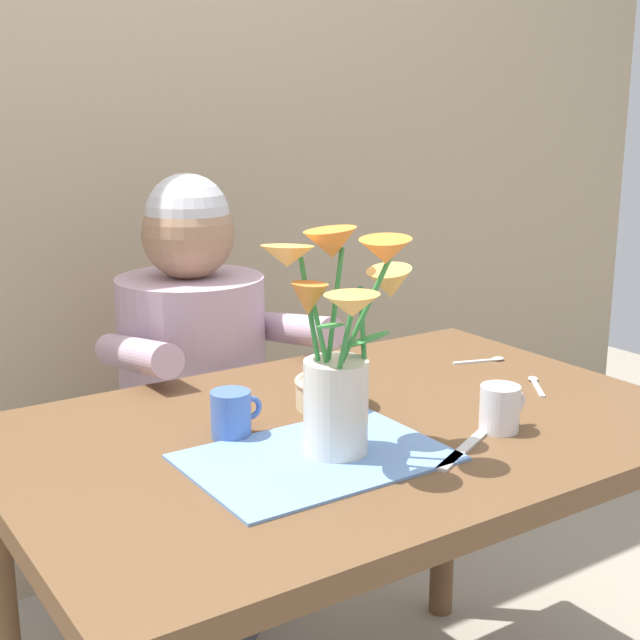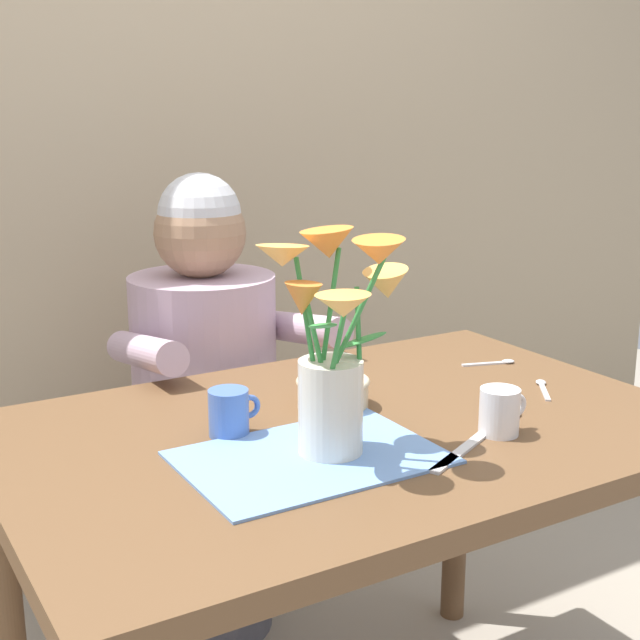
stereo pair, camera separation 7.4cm
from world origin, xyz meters
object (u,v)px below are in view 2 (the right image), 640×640
object	(u,v)px
seated_person	(207,415)
dinner_knife	(460,452)
flower_vase	(335,343)
coffee_cup	(230,412)
ceramic_bowl	(333,391)
tea_cup	(500,411)

from	to	relation	value
seated_person	dinner_knife	bearing A→B (deg)	-87.50
flower_vase	coffee_cup	bearing A→B (deg)	123.98
ceramic_bowl	seated_person	bearing A→B (deg)	93.02
seated_person	ceramic_bowl	bearing A→B (deg)	-90.54
seated_person	coffee_cup	xyz separation A→B (m)	(-0.19, -0.56, 0.22)
ceramic_bowl	dinner_knife	size ratio (longest dim) A/B	0.72
ceramic_bowl	coffee_cup	bearing A→B (deg)	-172.34
ceramic_bowl	tea_cup	distance (m)	0.31
ceramic_bowl	coffee_cup	world-z (taller)	coffee_cup
tea_cup	coffee_cup	world-z (taller)	same
flower_vase	ceramic_bowl	distance (m)	0.27
seated_person	ceramic_bowl	world-z (taller)	seated_person
dinner_knife	coffee_cup	distance (m)	0.39
ceramic_bowl	tea_cup	bearing A→B (deg)	-56.11
flower_vase	tea_cup	world-z (taller)	flower_vase
dinner_knife	seated_person	bearing A→B (deg)	70.18
seated_person	coffee_cup	world-z (taller)	seated_person
ceramic_bowl	tea_cup	world-z (taller)	tea_cup
seated_person	ceramic_bowl	distance (m)	0.57
dinner_knife	tea_cup	bearing A→B (deg)	-9.18
tea_cup	coffee_cup	xyz separation A→B (m)	(-0.39, 0.23, 0.00)
seated_person	tea_cup	xyz separation A→B (m)	(0.20, -0.79, 0.22)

